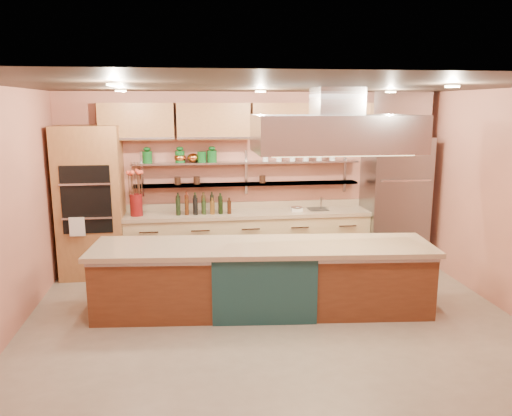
{
  "coord_description": "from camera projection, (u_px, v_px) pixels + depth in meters",
  "views": [
    {
      "loc": [
        -0.96,
        -5.49,
        2.59
      ],
      "look_at": [
        -0.09,
        1.0,
        1.24
      ],
      "focal_mm": 35.0,
      "sensor_mm": 36.0,
      "label": 1
    }
  ],
  "objects": [
    {
      "name": "floor",
      "position": [
        274.0,
        326.0,
        5.98
      ],
      "size": [
        6.0,
        5.0,
        0.02
      ],
      "primitive_type": "cube",
      "color": "gray",
      "rests_on": "ground"
    },
    {
      "name": "ceiling",
      "position": [
        276.0,
        86.0,
        5.41
      ],
      "size": [
        6.0,
        5.0,
        0.02
      ],
      "primitive_type": "cube",
      "color": "black",
      "rests_on": "wall_back"
    },
    {
      "name": "wall_back",
      "position": [
        249.0,
        180.0,
        8.12
      ],
      "size": [
        6.0,
        0.04,
        2.8
      ],
      "primitive_type": "cube",
      "color": "#B86D57",
      "rests_on": "floor"
    },
    {
      "name": "wall_front",
      "position": [
        340.0,
        291.0,
        3.26
      ],
      "size": [
        6.0,
        0.04,
        2.8
      ],
      "primitive_type": "cube",
      "color": "#B86D57",
      "rests_on": "floor"
    },
    {
      "name": "oven_stack",
      "position": [
        91.0,
        202.0,
        7.54
      ],
      "size": [
        0.95,
        0.64,
        2.3
      ],
      "primitive_type": "cube",
      "color": "#976137",
      "rests_on": "floor"
    },
    {
      "name": "refrigerator",
      "position": [
        394.0,
        201.0,
        8.15
      ],
      "size": [
        0.95,
        0.72,
        2.1
      ],
      "primitive_type": "cube",
      "color": "slate",
      "rests_on": "floor"
    },
    {
      "name": "back_counter",
      "position": [
        248.0,
        240.0,
        8.01
      ],
      "size": [
        3.84,
        0.64,
        0.93
      ],
      "primitive_type": "cube",
      "color": "tan",
      "rests_on": "floor"
    },
    {
      "name": "wall_shelf_lower",
      "position": [
        247.0,
        184.0,
        7.99
      ],
      "size": [
        3.6,
        0.26,
        0.03
      ],
      "primitive_type": "cube",
      "color": "#A9ABB0",
      "rests_on": "wall_back"
    },
    {
      "name": "wall_shelf_upper",
      "position": [
        247.0,
        162.0,
        7.92
      ],
      "size": [
        3.6,
        0.26,
        0.03
      ],
      "primitive_type": "cube",
      "color": "#A9ABB0",
      "rests_on": "wall_back"
    },
    {
      "name": "upper_cabinets",
      "position": [
        250.0,
        121.0,
        7.75
      ],
      "size": [
        4.6,
        0.36,
        0.55
      ],
      "primitive_type": "cube",
      "color": "#976137",
      "rests_on": "wall_back"
    },
    {
      "name": "range_hood",
      "position": [
        336.0,
        134.0,
        6.11
      ],
      "size": [
        2.0,
        1.0,
        0.45
      ],
      "primitive_type": "cube",
      "color": "#A9ABB0",
      "rests_on": "ceiling"
    },
    {
      "name": "ceiling_downlights",
      "position": [
        273.0,
        89.0,
        5.61
      ],
      "size": [
        4.0,
        2.8,
        0.02
      ],
      "primitive_type": "cube",
      "color": "#FFE5A5",
      "rests_on": "ceiling"
    },
    {
      "name": "island",
      "position": [
        263.0,
        278.0,
        6.36
      ],
      "size": [
        4.24,
        1.27,
        0.87
      ],
      "primitive_type": "cube",
      "rotation": [
        0.0,
        0.0,
        -0.09
      ],
      "color": "brown",
      "rests_on": "floor"
    },
    {
      "name": "flower_vase",
      "position": [
        136.0,
        205.0,
        7.61
      ],
      "size": [
        0.2,
        0.2,
        0.34
      ],
      "primitive_type": "cylinder",
      "rotation": [
        0.0,
        0.0,
        0.06
      ],
      "color": "#610E0F",
      "rests_on": "back_counter"
    },
    {
      "name": "oil_bottle_cluster",
      "position": [
        204.0,
        205.0,
        7.75
      ],
      "size": [
        0.94,
        0.55,
        0.29
      ],
      "primitive_type": "cube",
      "rotation": [
        0.0,
        0.0,
        0.34
      ],
      "color": "black",
      "rests_on": "back_counter"
    },
    {
      "name": "kitchen_scale",
      "position": [
        297.0,
        208.0,
        7.96
      ],
      "size": [
        0.22,
        0.19,
        0.1
      ],
      "primitive_type": "cube",
      "rotation": [
        0.0,
        0.0,
        -0.4
      ],
      "color": "silver",
      "rests_on": "back_counter"
    },
    {
      "name": "bar_faucet",
      "position": [
        321.0,
        203.0,
        8.1
      ],
      "size": [
        0.03,
        0.03,
        0.2
      ],
      "primitive_type": "cylinder",
      "rotation": [
        0.0,
        0.0,
        0.13
      ],
      "color": "silver",
      "rests_on": "back_counter"
    },
    {
      "name": "copper_kettle",
      "position": [
        193.0,
        158.0,
        7.8
      ],
      "size": [
        0.2,
        0.2,
        0.14
      ],
      "primitive_type": "ellipsoid",
      "rotation": [
        0.0,
        0.0,
        0.12
      ],
      "color": "#B6602A",
      "rests_on": "wall_shelf_upper"
    },
    {
      "name": "green_canister",
      "position": [
        202.0,
        157.0,
        7.81
      ],
      "size": [
        0.15,
        0.15,
        0.17
      ],
      "primitive_type": "cylinder",
      "rotation": [
        0.0,
        0.0,
        -0.08
      ],
      "color": "#0F4A19",
      "rests_on": "wall_shelf_upper"
    }
  ]
}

